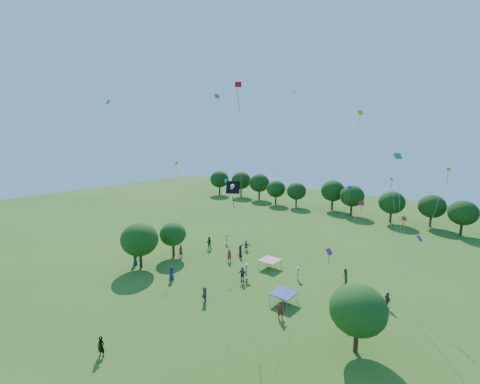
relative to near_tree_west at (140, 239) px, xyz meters
name	(u,v)px	position (x,y,z in m)	size (l,w,h in m)	color
ground	(114,373)	(14.34, -11.83, -3.71)	(160.00, 160.00, 0.00)	#3E671E
near_tree_west	(140,239)	(0.00, 0.00, 0.00)	(4.60, 4.60, 5.79)	#422B19
near_tree_north	(173,234)	(0.17, 5.05, -0.53)	(3.55, 3.55, 4.79)	#422B19
near_tree_east	(358,310)	(26.62, 1.20, -0.21)	(4.27, 4.27, 5.43)	#422B19
treeline	(362,197)	(12.61, 43.59, 0.38)	(88.01, 8.77, 6.77)	#422B19
tent_red_stripe	(270,260)	(12.63, 10.15, -2.67)	(2.20, 2.20, 1.10)	red
tent_blue	(284,293)	(18.49, 3.91, -2.67)	(2.20, 2.20, 1.10)	navy
man_in_black	(101,347)	(12.01, -11.47, -2.90)	(0.60, 0.39, 1.62)	black
crowd_person_0	(172,273)	(5.74, 0.23, -2.91)	(0.79, 0.43, 1.60)	navy
crowd_person_1	(229,255)	(7.29, 8.55, -2.88)	(0.62, 0.40, 1.65)	maroon
crowd_person_2	(345,276)	(21.56, 11.91, -2.84)	(0.86, 0.46, 1.73)	#2B642D
crowd_person_3	(298,273)	(16.96, 9.55, -2.95)	(0.99, 0.44, 1.51)	beige
crowd_person_4	(387,300)	(26.72, 9.42, -2.92)	(0.93, 0.42, 1.59)	#3C3830
crowd_person_5	(246,245)	(6.45, 13.22, -2.96)	(1.39, 0.50, 1.49)	#864E77
crowd_person_6	(240,251)	(7.23, 10.93, -2.95)	(0.75, 0.41, 1.53)	navy
crowd_person_7	(281,310)	(19.77, 1.37, -2.85)	(0.64, 0.41, 1.71)	maroon
crowd_person_9	(247,271)	(12.27, 5.93, -2.79)	(1.20, 0.54, 1.84)	beige
crowd_person_10	(241,251)	(7.42, 10.77, -2.87)	(0.99, 0.45, 1.69)	#3A362F
crowd_person_11	(204,294)	(12.24, -0.87, -2.92)	(1.48, 0.53, 1.58)	#844D74
crowd_person_12	(135,258)	(-1.33, 0.05, -2.84)	(0.86, 0.46, 1.74)	navy
crowd_person_13	(181,251)	(1.13, 5.51, -2.85)	(0.64, 0.41, 1.71)	maroon
crowd_person_14	(209,243)	(1.87, 10.27, -2.80)	(0.90, 0.48, 1.82)	#214E2D
crowd_person_15	(227,239)	(2.44, 13.55, -2.91)	(1.05, 0.47, 1.60)	beige
crowd_person_16	(243,275)	(12.45, 4.95, -2.82)	(1.04, 0.47, 1.78)	#3F3533
pirate_kite	(234,189)	(16.26, -1.01, 8.16)	(4.99, 3.69, 11.25)	black
red_high_kite	(239,114)	(8.44, 9.21, 15.31)	(6.23, 6.46, 21.67)	red
small_kite_0	(358,210)	(20.70, 17.59, 3.57)	(1.82, 4.86, 7.06)	#F50E2D
small_kite_1	(354,150)	(21.38, 12.76, 11.21)	(2.88, 1.59, 17.70)	yellow
small_kite_2	(394,206)	(25.52, 14.11, 5.41)	(3.14, 4.60, 10.64)	orange
small_kite_3	(399,184)	(27.02, 8.63, 8.56)	(1.42, 2.55, 13.63)	green
small_kite_4	(226,191)	(4.91, 10.76, 5.15)	(0.90, 1.44, 9.29)	#127EBC
small_kite_5	(418,244)	(28.56, 11.02, 2.72)	(1.21, 0.72, 5.94)	#821891
small_kite_6	(282,144)	(12.42, 12.70, 11.65)	(3.00, 4.66, 20.47)	white
small_kite_7	(124,148)	(0.30, -1.52, 11.31)	(1.59, 5.37, 18.92)	#0B9EA6
small_kite_8	(404,236)	(27.84, 8.52, 3.98)	(0.47, 2.75, 8.24)	red
small_kite_9	(438,202)	(29.20, 15.94, 6.02)	(1.69, 7.29, 11.84)	gold
small_kite_10	(178,181)	(-0.41, 6.67, 6.56)	(2.87, 2.10, 11.56)	gold
small_kite_11	(221,134)	(6.74, 7.87, 12.94)	(3.02, 0.74, 20.08)	green
small_kite_12	(346,204)	(19.76, 15.83, 4.52)	(0.88, 3.07, 9.07)	#1332C0
small_kite_13	(328,254)	(21.32, 7.53, 1.02)	(3.90, 5.70, 4.19)	#A61B86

